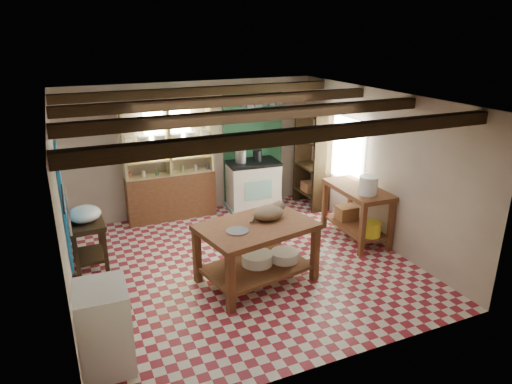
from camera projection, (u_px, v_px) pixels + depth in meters
name	position (u px, v px, depth m)	size (l,w,h in m)	color
floor	(242.00, 265.00, 7.24)	(5.00, 5.00, 0.02)	maroon
ceiling	(241.00, 99.00, 6.36)	(5.00, 5.00, 0.02)	#4E4E53
wall_back	(194.00, 149.00, 8.95)	(5.00, 0.04, 2.60)	#BFAD99
wall_front	(333.00, 260.00, 4.64)	(5.00, 0.04, 2.60)	#BFAD99
wall_left	(61.00, 212.00, 5.85)	(0.04, 5.00, 2.60)	#BFAD99
wall_right	(378.00, 167.00, 7.74)	(0.04, 5.00, 2.60)	#BFAD99
ceiling_beams	(241.00, 107.00, 6.40)	(5.00, 3.80, 0.15)	#312011
blue_wall_patch	(63.00, 203.00, 6.71)	(0.04, 1.40, 1.60)	#176CAE
green_wall_patch	(253.00, 145.00, 9.41)	(1.30, 0.04, 2.30)	#1C462C
window_back	(168.00, 131.00, 8.61)	(0.90, 0.02, 0.80)	white
window_right	(344.00, 148.00, 8.56)	(0.02, 1.30, 1.20)	white
utensil_rail	(64.00, 209.00, 4.68)	(0.06, 0.90, 0.28)	black
pot_rack	(262.00, 103.00, 8.74)	(0.86, 0.12, 0.36)	black
shelving_unit	(169.00, 164.00, 8.65)	(1.70, 0.34, 2.20)	tan
tall_rack	(312.00, 160.00, 9.31)	(0.40, 0.86, 2.00)	#312011
work_table	(256.00, 253.00, 6.62)	(1.59, 1.06, 0.90)	brown
stove	(253.00, 185.00, 9.34)	(1.03, 0.69, 1.01)	silver
prep_table	(89.00, 244.00, 7.07)	(0.51, 0.75, 0.76)	#312011
white_cabinet	(105.00, 328.00, 4.91)	(0.54, 0.65, 0.98)	white
right_counter	(356.00, 213.00, 7.96)	(0.67, 1.34, 0.96)	brown
cat	(269.00, 213.00, 6.61)	(0.47, 0.36, 0.21)	#927355
steel_tray	(237.00, 231.00, 6.24)	(0.31, 0.31, 0.02)	#9F9EA6
basin_large	(257.00, 259.00, 6.73)	(0.47, 0.47, 0.16)	white
basin_small	(285.00, 256.00, 6.83)	(0.42, 0.42, 0.15)	white
kettle_left	(241.00, 156.00, 9.05)	(0.22, 0.22, 0.25)	#9F9EA6
kettle_right	(257.00, 156.00, 9.16)	(0.17, 0.17, 0.22)	black
enamel_bowl	(85.00, 214.00, 6.91)	(0.49, 0.49, 0.24)	white
white_bucket	(368.00, 185.00, 7.42)	(0.31, 0.31, 0.31)	white
wicker_basket	(346.00, 213.00, 8.26)	(0.35, 0.28, 0.25)	#945E3B
yellow_tub	(371.00, 229.00, 7.60)	(0.33, 0.33, 0.25)	gold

